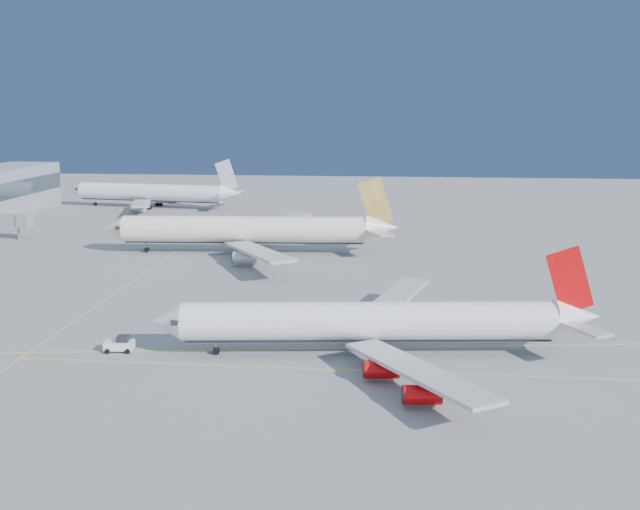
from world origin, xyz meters
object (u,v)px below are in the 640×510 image
(airliner_virgin, at_px, (378,322))
(pushback_tug, at_px, (120,344))
(airliner_etihad, at_px, (251,230))
(airliner_third, at_px, (154,193))

(airliner_virgin, relative_size, pushback_tug, 14.86)
(airliner_etihad, bearing_deg, pushback_tug, -98.15)
(airliner_virgin, height_order, pushback_tug, airliner_virgin)
(airliner_virgin, xyz_separation_m, pushback_tug, (-37.12, -2.53, -3.68))
(airliner_virgin, height_order, airliner_third, airliner_third)
(airliner_virgin, distance_m, airliner_third, 161.50)
(airliner_etihad, xyz_separation_m, pushback_tug, (-5.50, -70.60, -4.57))
(pushback_tug, bearing_deg, airliner_virgin, -1.51)
(airliner_virgin, xyz_separation_m, airliner_third, (-79.61, 140.51, 0.47))
(airliner_virgin, distance_m, pushback_tug, 37.39)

